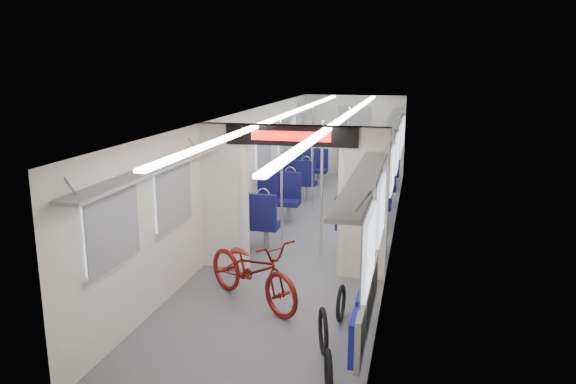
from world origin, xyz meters
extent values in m
plane|color=#515456|center=(0.00, 0.00, 0.00)|extent=(12.00, 12.00, 0.00)
cube|color=silver|center=(-1.45, 0.00, 1.15)|extent=(0.02, 12.00, 2.30)
cube|color=silver|center=(1.45, 0.00, 1.15)|extent=(0.02, 12.00, 2.30)
cube|color=silver|center=(0.00, 6.00, 1.15)|extent=(2.90, 0.02, 2.30)
cube|color=silver|center=(0.00, -6.00, 1.15)|extent=(2.90, 0.02, 2.30)
cube|color=silver|center=(0.00, 0.00, 2.30)|extent=(2.90, 12.00, 0.02)
cube|color=white|center=(-0.55, 0.00, 2.27)|extent=(0.12, 11.40, 0.04)
cube|color=white|center=(0.55, 0.00, 2.27)|extent=(0.12, 11.40, 0.04)
cube|color=silver|center=(-1.12, -2.00, 1.00)|extent=(0.65, 0.18, 2.00)
cube|color=silver|center=(1.12, -2.00, 1.00)|extent=(0.65, 0.18, 2.00)
cube|color=silver|center=(0.00, -2.00, 2.15)|extent=(2.90, 0.18, 0.30)
cylinder|color=silver|center=(-0.80, -2.00, 1.00)|extent=(0.20, 0.20, 2.00)
cylinder|color=silver|center=(0.80, -2.00, 1.00)|extent=(0.20, 0.20, 2.00)
cube|color=black|center=(0.00, -2.11, 2.15)|extent=(2.00, 0.03, 0.30)
cube|color=#FF0C07|center=(0.00, -2.13, 2.15)|extent=(1.20, 0.02, 0.14)
cube|color=#B3BCCF|center=(-1.42, -4.80, 1.40)|extent=(0.04, 1.00, 0.75)
cube|color=#B3BCCF|center=(1.42, -4.80, 1.40)|extent=(0.04, 1.00, 0.75)
cube|color=#B3BCCF|center=(-1.42, -3.20, 1.40)|extent=(0.04, 1.00, 0.75)
cube|color=#B3BCCF|center=(1.42, -3.20, 1.40)|extent=(0.04, 1.00, 0.75)
cube|color=#B3BCCF|center=(-1.42, -0.50, 1.40)|extent=(0.04, 1.00, 0.75)
cube|color=#B3BCCF|center=(1.42, -0.50, 1.40)|extent=(0.04, 1.00, 0.75)
cube|color=#B3BCCF|center=(-1.42, 1.40, 1.40)|extent=(0.04, 1.00, 0.75)
cube|color=#B3BCCF|center=(1.42, 1.40, 1.40)|extent=(0.04, 1.00, 0.75)
cube|color=#B3BCCF|center=(-1.42, 3.30, 1.40)|extent=(0.04, 1.00, 0.75)
cube|color=#B3BCCF|center=(1.42, 3.30, 1.40)|extent=(0.04, 1.00, 0.75)
cube|color=#B3BCCF|center=(-1.42, 5.10, 1.40)|extent=(0.04, 1.00, 0.75)
cube|color=#B3BCCF|center=(1.42, 5.10, 1.40)|extent=(0.04, 1.00, 0.75)
cube|color=gray|center=(-1.27, -4.00, 1.95)|extent=(0.30, 3.60, 0.04)
cube|color=gray|center=(1.27, -4.00, 1.95)|extent=(0.30, 3.60, 0.04)
cube|color=gray|center=(-1.27, 2.00, 1.95)|extent=(0.30, 7.60, 0.04)
cube|color=gray|center=(1.27, 2.00, 1.95)|extent=(0.30, 7.60, 0.04)
cube|color=gray|center=(0.00, 5.94, 1.00)|extent=(0.90, 0.05, 2.00)
imported|color=maroon|center=(-0.25, -3.30, 0.48)|extent=(1.86, 1.58, 0.96)
cube|color=gray|center=(1.38, -5.10, 0.58)|extent=(0.06, 0.48, 0.54)
cube|color=navy|center=(1.32, -5.10, 0.58)|extent=(0.06, 0.44, 0.46)
cube|color=gray|center=(1.38, -4.55, 0.58)|extent=(0.06, 0.48, 0.54)
cube|color=navy|center=(1.32, -4.55, 0.58)|extent=(0.06, 0.44, 0.46)
cube|color=gray|center=(1.38, -4.00, 0.58)|extent=(0.06, 0.48, 0.54)
cube|color=navy|center=(1.32, -4.00, 0.58)|extent=(0.06, 0.44, 0.46)
cube|color=gray|center=(1.38, -3.45, 0.58)|extent=(0.06, 0.48, 0.54)
cube|color=navy|center=(1.32, -3.45, 0.58)|extent=(0.06, 0.44, 0.46)
torus|color=black|center=(1.10, -5.23, 0.22)|extent=(0.17, 0.48, 0.48)
torus|color=black|center=(0.91, -4.43, 0.25)|extent=(0.21, 0.53, 0.54)
torus|color=black|center=(0.99, -3.57, 0.21)|extent=(0.07, 0.48, 0.48)
cube|color=#0F0E40|center=(-0.70, -0.99, 0.40)|extent=(0.45, 0.42, 0.10)
cylinder|color=gray|center=(-0.70, -0.99, 0.17)|extent=(0.10, 0.10, 0.35)
cube|color=#0F0E40|center=(-0.70, -1.16, 0.73)|extent=(0.45, 0.08, 0.56)
torus|color=silver|center=(-0.70, -1.16, 1.01)|extent=(0.23, 0.03, 0.23)
cube|color=#0F0E40|center=(-0.70, 0.73, 0.40)|extent=(0.45, 0.42, 0.10)
cylinder|color=gray|center=(-0.70, 0.73, 0.17)|extent=(0.10, 0.10, 0.35)
cube|color=#0F0E40|center=(-0.70, 0.90, 0.73)|extent=(0.45, 0.08, 0.56)
torus|color=silver|center=(-0.70, 0.90, 1.01)|extent=(0.23, 0.03, 0.23)
cube|color=#0F0E40|center=(-1.17, -0.99, 0.40)|extent=(0.45, 0.42, 0.10)
cylinder|color=gray|center=(-1.17, -0.99, 0.17)|extent=(0.10, 0.10, 0.35)
cube|color=#0F0E40|center=(-1.17, -1.16, 0.73)|extent=(0.45, 0.08, 0.56)
torus|color=silver|center=(-1.17, -1.16, 1.01)|extent=(0.23, 0.03, 0.23)
cube|color=#0F0E40|center=(-1.17, 0.73, 0.40)|extent=(0.45, 0.42, 0.10)
cylinder|color=gray|center=(-1.17, 0.73, 0.17)|extent=(0.10, 0.10, 0.35)
cube|color=#0F0E40|center=(-1.17, 0.90, 0.73)|extent=(0.45, 0.08, 0.56)
torus|color=silver|center=(-1.17, 0.90, 1.01)|extent=(0.23, 0.03, 0.23)
cube|color=#0F0E40|center=(0.70, -0.68, 0.40)|extent=(0.41, 0.38, 0.10)
cylinder|color=gray|center=(0.70, -0.68, 0.17)|extent=(0.10, 0.10, 0.35)
cube|color=#0F0E40|center=(0.70, -0.84, 0.70)|extent=(0.41, 0.07, 0.50)
torus|color=silver|center=(0.70, -0.84, 0.95)|extent=(0.21, 0.03, 0.21)
cube|color=#0F0E40|center=(0.70, 0.85, 0.40)|extent=(0.41, 0.38, 0.10)
cylinder|color=gray|center=(0.70, 0.85, 0.17)|extent=(0.10, 0.10, 0.35)
cube|color=#0F0E40|center=(0.70, 1.00, 0.70)|extent=(0.41, 0.07, 0.50)
torus|color=silver|center=(0.70, 1.00, 0.95)|extent=(0.21, 0.03, 0.21)
cube|color=#0F0E40|center=(1.17, -0.68, 0.40)|extent=(0.41, 0.38, 0.10)
cylinder|color=gray|center=(1.17, -0.68, 0.17)|extent=(0.10, 0.10, 0.35)
cube|color=#0F0E40|center=(1.17, -0.84, 0.70)|extent=(0.41, 0.07, 0.50)
torus|color=silver|center=(1.17, -0.84, 0.95)|extent=(0.21, 0.03, 0.21)
cube|color=#0F0E40|center=(1.17, 0.85, 0.40)|extent=(0.41, 0.38, 0.10)
cylinder|color=gray|center=(1.17, 0.85, 0.17)|extent=(0.10, 0.10, 0.35)
cube|color=#0F0E40|center=(1.17, 1.00, 0.70)|extent=(0.41, 0.07, 0.50)
torus|color=silver|center=(1.17, 1.00, 0.95)|extent=(0.21, 0.03, 0.21)
cube|color=#0F0E40|center=(-0.70, 2.68, 0.40)|extent=(0.43, 0.40, 0.10)
cylinder|color=gray|center=(-0.70, 2.68, 0.17)|extent=(0.10, 0.10, 0.35)
cube|color=#0F0E40|center=(-0.70, 2.52, 0.71)|extent=(0.43, 0.08, 0.52)
torus|color=silver|center=(-0.70, 2.52, 0.97)|extent=(0.22, 0.03, 0.22)
cube|color=#0F0E40|center=(-0.70, 4.29, 0.40)|extent=(0.43, 0.40, 0.10)
cylinder|color=gray|center=(-0.70, 4.29, 0.17)|extent=(0.10, 0.10, 0.35)
cube|color=#0F0E40|center=(-0.70, 4.45, 0.71)|extent=(0.43, 0.08, 0.52)
torus|color=silver|center=(-0.70, 4.45, 0.97)|extent=(0.22, 0.03, 0.22)
cube|color=#0F0E40|center=(-1.17, 2.68, 0.40)|extent=(0.43, 0.40, 0.10)
cylinder|color=gray|center=(-1.17, 2.68, 0.17)|extent=(0.10, 0.10, 0.35)
cube|color=#0F0E40|center=(-1.17, 2.52, 0.71)|extent=(0.43, 0.08, 0.52)
torus|color=silver|center=(-1.17, 2.52, 0.97)|extent=(0.22, 0.03, 0.22)
cube|color=#0F0E40|center=(-1.17, 4.29, 0.40)|extent=(0.43, 0.40, 0.10)
cylinder|color=gray|center=(-1.17, 4.29, 0.17)|extent=(0.10, 0.10, 0.35)
cube|color=#0F0E40|center=(-1.17, 4.45, 0.71)|extent=(0.43, 0.08, 0.52)
torus|color=silver|center=(-1.17, 4.45, 0.97)|extent=(0.22, 0.03, 0.22)
cube|color=#0F0E40|center=(0.70, 2.57, 0.40)|extent=(0.44, 0.41, 0.10)
cylinder|color=gray|center=(0.70, 2.57, 0.17)|extent=(0.10, 0.10, 0.35)
cube|color=#0F0E40|center=(0.70, 2.40, 0.72)|extent=(0.44, 0.08, 0.54)
torus|color=silver|center=(0.70, 2.40, 0.99)|extent=(0.23, 0.03, 0.23)
cube|color=#0F0E40|center=(0.70, 4.25, 0.40)|extent=(0.44, 0.41, 0.10)
cylinder|color=gray|center=(0.70, 4.25, 0.17)|extent=(0.10, 0.10, 0.35)
cube|color=#0F0E40|center=(0.70, 4.42, 0.72)|extent=(0.44, 0.08, 0.54)
torus|color=silver|center=(0.70, 4.42, 0.99)|extent=(0.23, 0.03, 0.23)
cube|color=#0F0E40|center=(1.17, 2.57, 0.40)|extent=(0.44, 0.41, 0.10)
cylinder|color=gray|center=(1.17, 2.57, 0.17)|extent=(0.10, 0.10, 0.35)
cube|color=#0F0E40|center=(1.17, 2.40, 0.72)|extent=(0.44, 0.08, 0.54)
torus|color=silver|center=(1.17, 2.40, 0.99)|extent=(0.23, 0.03, 0.23)
cube|color=#0F0E40|center=(1.17, 4.25, 0.40)|extent=(0.44, 0.41, 0.10)
cylinder|color=gray|center=(1.17, 4.25, 0.17)|extent=(0.10, 0.10, 0.35)
cube|color=#0F0E40|center=(1.17, 4.42, 0.72)|extent=(0.44, 0.08, 0.54)
torus|color=silver|center=(1.17, 4.42, 0.99)|extent=(0.23, 0.03, 0.23)
cylinder|color=silver|center=(-0.33, -1.34, 1.15)|extent=(0.04, 0.04, 2.30)
cylinder|color=silver|center=(0.32, -1.24, 1.15)|extent=(0.04, 0.04, 2.30)
cylinder|color=silver|center=(-0.39, 1.70, 1.15)|extent=(0.04, 0.04, 2.30)
cylinder|color=silver|center=(0.39, 1.61, 1.15)|extent=(0.04, 0.04, 2.30)
camera|label=1|loc=(1.84, -10.14, 3.21)|focal=35.00mm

